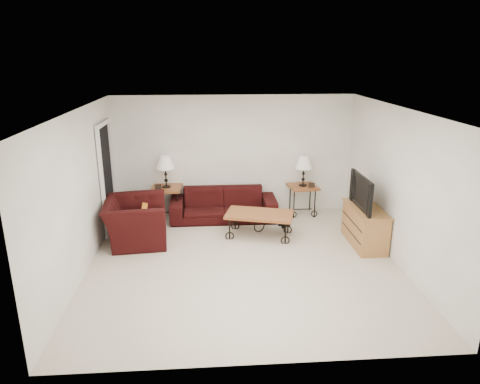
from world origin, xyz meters
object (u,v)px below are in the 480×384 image
(lamp_left, at_px, (166,172))
(lamp_right, at_px, (303,171))
(tv_stand, at_px, (365,226))
(sofa, at_px, (223,205))
(television, at_px, (367,192))
(side_table_left, at_px, (167,202))
(side_table_right, at_px, (302,200))
(armchair, at_px, (136,221))
(coffee_table, at_px, (259,225))
(backpack, at_px, (283,218))

(lamp_left, relative_size, lamp_right, 1.05)
(lamp_left, distance_m, tv_stand, 4.04)
(sofa, height_order, television, television)
(side_table_left, relative_size, side_table_right, 1.05)
(tv_stand, bearing_deg, armchair, 174.00)
(side_table_left, xyz_separation_m, television, (3.62, -1.63, 0.66))
(lamp_right, height_order, armchair, lamp_right)
(side_table_right, height_order, armchair, armchair)
(tv_stand, bearing_deg, coffee_table, 164.83)
(armchair, height_order, backpack, armchair)
(side_table_right, distance_m, backpack, 0.97)
(lamp_right, bearing_deg, coffee_table, -132.95)
(lamp_left, xyz_separation_m, armchair, (-0.46, -1.20, -0.60))
(side_table_right, distance_m, lamp_left, 2.93)
(sofa, xyz_separation_m, lamp_left, (-1.17, 0.18, 0.68))
(backpack, bearing_deg, television, -17.31)
(side_table_left, xyz_separation_m, tv_stand, (3.64, -1.63, 0.01))
(coffee_table, xyz_separation_m, backpack, (0.51, 0.32, 0.00))
(armchair, relative_size, television, 1.18)
(coffee_table, xyz_separation_m, armchair, (-2.27, -0.07, 0.17))
(lamp_left, distance_m, lamp_right, 2.85)
(backpack, bearing_deg, side_table_right, 70.91)
(lamp_right, bearing_deg, lamp_left, -180.00)
(sofa, relative_size, lamp_right, 3.42)
(side_table_right, distance_m, lamp_right, 0.63)
(side_table_right, relative_size, lamp_right, 1.00)
(lamp_right, distance_m, backpack, 1.21)
(lamp_right, relative_size, armchair, 0.52)
(side_table_left, xyz_separation_m, lamp_right, (2.85, 0.00, 0.62))
(side_table_left, bearing_deg, lamp_left, 0.00)
(armchair, bearing_deg, sofa, -63.52)
(coffee_table, bearing_deg, tv_stand, -15.17)
(coffee_table, height_order, tv_stand, tv_stand)
(side_table_left, bearing_deg, coffee_table, -32.05)
(side_table_right, bearing_deg, television, -64.73)
(sofa, xyz_separation_m, coffee_table, (0.64, -0.95, -0.09))
(backpack, bearing_deg, sofa, 166.19)
(side_table_left, height_order, television, television)
(lamp_right, height_order, tv_stand, lamp_right)
(coffee_table, bearing_deg, side_table_right, 47.05)
(sofa, height_order, armchair, armchair)
(side_table_right, relative_size, armchair, 0.52)
(lamp_left, bearing_deg, coffee_table, -32.05)
(television, relative_size, backpack, 2.20)
(armchair, bearing_deg, lamp_left, -26.62)
(lamp_left, bearing_deg, side_table_right, 0.00)
(lamp_left, xyz_separation_m, coffee_table, (1.80, -1.13, -0.77))
(side_table_left, bearing_deg, armchair, -111.15)
(lamp_left, relative_size, backpack, 1.41)
(side_table_right, relative_size, tv_stand, 0.55)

